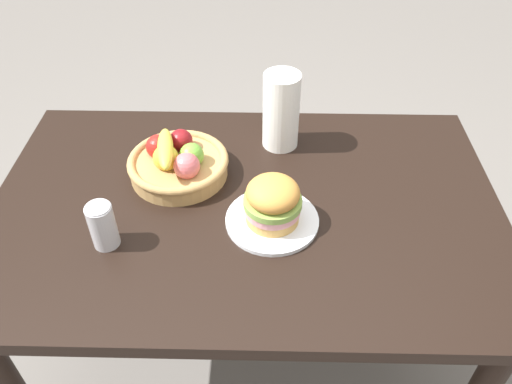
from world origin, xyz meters
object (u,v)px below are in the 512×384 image
(fruit_basket, at_px, (178,162))
(paper_towel_roll, at_px, (281,111))
(plate, at_px, (272,220))
(sandwich, at_px, (273,201))
(soda_can, at_px, (103,226))

(fruit_basket, relative_size, paper_towel_roll, 1.21)
(fruit_basket, bearing_deg, plate, -34.87)
(sandwich, relative_size, paper_towel_roll, 0.63)
(sandwich, xyz_separation_m, paper_towel_roll, (0.02, 0.35, 0.04))
(sandwich, distance_m, paper_towel_roll, 0.35)
(soda_can, relative_size, paper_towel_roll, 0.53)
(plate, relative_size, soda_can, 1.95)
(sandwich, height_order, paper_towel_roll, paper_towel_roll)
(plate, xyz_separation_m, fruit_basket, (-0.27, 0.19, 0.04))
(plate, xyz_separation_m, paper_towel_roll, (0.02, 0.35, 0.11))
(soda_can, xyz_separation_m, fruit_basket, (0.14, 0.27, -0.02))
(paper_towel_roll, bearing_deg, sandwich, -94.11)
(soda_can, bearing_deg, paper_towel_roll, 44.41)
(soda_can, distance_m, paper_towel_roll, 0.62)
(sandwich, relative_size, soda_can, 1.20)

